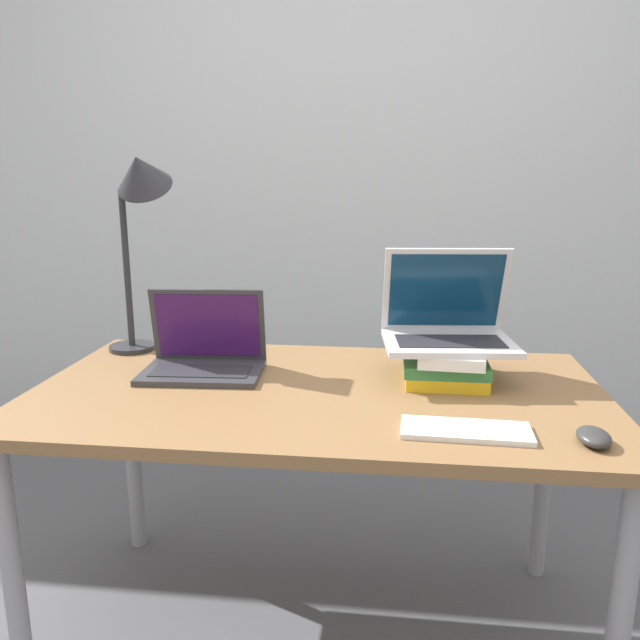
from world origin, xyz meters
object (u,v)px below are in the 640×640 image
(book_stack, at_px, (446,363))
(wireless_keyboard, at_px, (466,430))
(mouse, at_px, (594,437))
(desk_lamp, at_px, (139,197))
(laptop_on_books, at_px, (447,325))
(laptop_left, at_px, (204,356))

(book_stack, relative_size, wireless_keyboard, 0.94)
(mouse, bearing_deg, desk_lamp, 155.48)
(book_stack, xyz_separation_m, laptop_on_books, (0.00, 0.03, 0.10))
(book_stack, bearing_deg, desk_lamp, 170.46)
(laptop_left, height_order, laptop_on_books, laptop_on_books)
(laptop_on_books, distance_m, mouse, 0.50)
(mouse, bearing_deg, laptop_left, 158.56)
(wireless_keyboard, distance_m, mouse, 0.25)
(laptop_on_books, bearing_deg, mouse, -56.81)
(laptop_left, xyz_separation_m, mouse, (0.93, -0.36, -0.03))
(wireless_keyboard, bearing_deg, desk_lamp, 150.94)
(book_stack, bearing_deg, laptop_on_books, 88.37)
(desk_lamp, bearing_deg, wireless_keyboard, -29.06)
(laptop_left, bearing_deg, wireless_keyboard, -26.67)
(mouse, distance_m, desk_lamp, 1.35)
(laptop_left, bearing_deg, book_stack, 1.16)
(laptop_left, xyz_separation_m, desk_lamp, (-0.23, 0.16, 0.43))
(wireless_keyboard, height_order, mouse, mouse)
(laptop_left, distance_m, book_stack, 0.66)
(wireless_keyboard, distance_m, desk_lamp, 1.13)
(mouse, height_order, desk_lamp, desk_lamp)
(wireless_keyboard, relative_size, mouse, 2.88)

